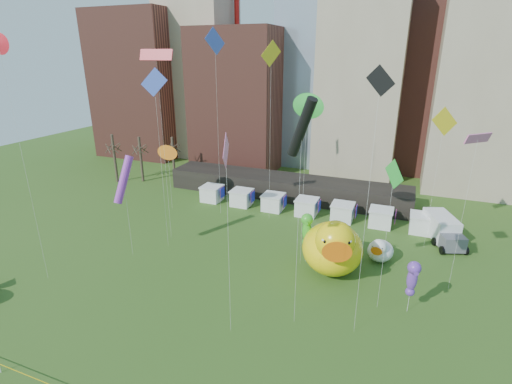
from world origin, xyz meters
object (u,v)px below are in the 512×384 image
at_px(seahorse_green, 307,227).
at_px(box_truck, 442,229).
at_px(big_duck, 333,247).
at_px(small_duck, 380,250).
at_px(seahorse_purple, 413,276).

distance_m(seahorse_green, box_truck, 18.13).
bearing_deg(box_truck, big_duck, -151.78).
bearing_deg(seahorse_green, small_duck, 14.60).
bearing_deg(seahorse_purple, big_duck, 141.68).
height_order(seahorse_purple, box_truck, seahorse_purple).
distance_m(seahorse_purple, box_truck, 16.73).
xyz_separation_m(big_duck, box_truck, (10.98, 12.27, -1.46)).
relative_size(big_duck, small_duck, 2.32).
xyz_separation_m(seahorse_green, box_truck, (14.07, 11.15, -2.60)).
xyz_separation_m(big_duck, seahorse_purple, (7.56, -3.97, 0.63)).
distance_m(big_duck, box_truck, 16.53).
height_order(big_duck, small_duck, big_duck).
bearing_deg(big_duck, small_duck, 29.52).
distance_m(big_duck, seahorse_purple, 8.56).
bearing_deg(big_duck, box_truck, 33.24).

